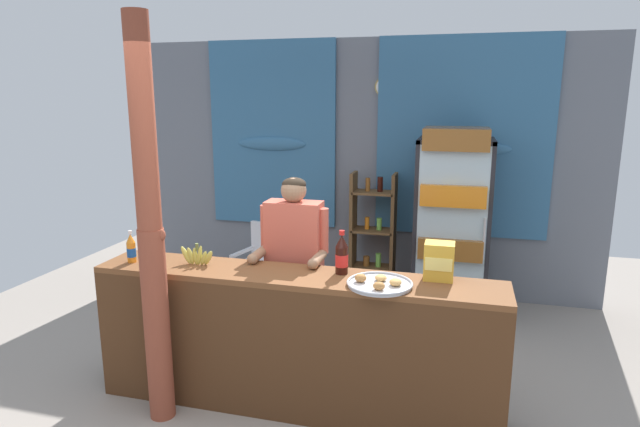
% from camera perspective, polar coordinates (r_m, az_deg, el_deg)
% --- Properties ---
extents(ground_plane, '(7.80, 7.80, 0.00)m').
position_cam_1_polar(ground_plane, '(4.69, -0.08, -15.31)').
color(ground_plane, gray).
extents(back_wall_curtained, '(5.16, 0.22, 2.79)m').
position_cam_1_polar(back_wall_curtained, '(5.99, 4.69, 5.35)').
color(back_wall_curtained, slate).
rests_on(back_wall_curtained, ground).
extents(stall_counter, '(2.84, 0.46, 1.00)m').
position_cam_1_polar(stall_counter, '(3.74, -3.19, -12.78)').
color(stall_counter, brown).
rests_on(stall_counter, ground).
extents(timber_post, '(0.19, 0.17, 2.69)m').
position_cam_1_polar(timber_post, '(3.63, -17.60, -2.44)').
color(timber_post, brown).
rests_on(timber_post, ground).
extents(drink_fridge, '(0.72, 0.71, 1.90)m').
position_cam_1_polar(drink_fridge, '(5.40, 13.94, -0.13)').
color(drink_fridge, '#232328').
rests_on(drink_fridge, ground).
extents(bottle_shelf_rack, '(0.48, 0.28, 1.39)m').
position_cam_1_polar(bottle_shelf_rack, '(5.81, 5.67, -2.23)').
color(bottle_shelf_rack, brown).
rests_on(bottle_shelf_rack, ground).
extents(plastic_lawn_chair, '(0.53, 0.53, 0.86)m').
position_cam_1_polar(plastic_lawn_chair, '(5.72, -6.22, -4.83)').
color(plastic_lawn_chair, silver).
rests_on(plastic_lawn_chair, ground).
extents(shopkeeper, '(0.53, 0.42, 1.60)m').
position_cam_1_polar(shopkeeper, '(4.07, -2.79, -4.38)').
color(shopkeeper, '#28282D').
rests_on(shopkeeper, ground).
extents(soda_bottle_cola, '(0.09, 0.09, 0.30)m').
position_cam_1_polar(soda_bottle_cola, '(3.64, 2.33, -4.49)').
color(soda_bottle_cola, black).
rests_on(soda_bottle_cola, stall_counter).
extents(soda_bottle_orange_soda, '(0.06, 0.06, 0.24)m').
position_cam_1_polar(soda_bottle_orange_soda, '(4.13, -19.49, -3.57)').
color(soda_bottle_orange_soda, orange).
rests_on(soda_bottle_orange_soda, stall_counter).
extents(snack_box_choco_powder, '(0.19, 0.16, 0.25)m').
position_cam_1_polar(snack_box_choco_powder, '(3.62, 12.58, -4.97)').
color(snack_box_choco_powder, gold).
rests_on(snack_box_choco_powder, stall_counter).
extents(pastry_tray, '(0.42, 0.42, 0.07)m').
position_cam_1_polar(pastry_tray, '(3.46, 6.36, -7.41)').
color(pastry_tray, '#BCBCC1').
rests_on(pastry_tray, stall_counter).
extents(banana_bunch, '(0.28, 0.05, 0.16)m').
position_cam_1_polar(banana_bunch, '(3.95, -13.02, -4.45)').
color(banana_bunch, '#CCC14C').
rests_on(banana_bunch, stall_counter).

